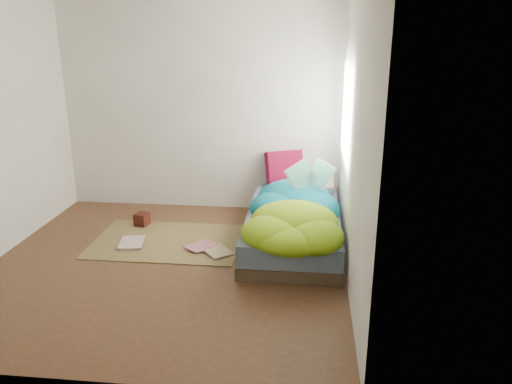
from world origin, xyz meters
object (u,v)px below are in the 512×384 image
at_px(open_book, 311,166).
at_px(floor_book_b, 194,243).
at_px(pillow_magenta, 285,169).
at_px(bed, 293,227).
at_px(floor_book_a, 120,243).
at_px(wooden_box, 142,219).

bearing_deg(open_book, floor_book_b, 177.81).
height_order(pillow_magenta, open_book, open_book).
bearing_deg(pillow_magenta, bed, -104.12).
height_order(floor_book_a, floor_book_b, floor_book_b).
distance_m(open_book, floor_book_b, 1.51).
relative_size(pillow_magenta, open_book, 1.00).
relative_size(open_book, wooden_box, 3.12).
bearing_deg(pillow_magenta, floor_book_b, -151.46).
distance_m(wooden_box, floor_book_a, 0.58).
distance_m(bed, pillow_magenta, 1.00).
xyz_separation_m(bed, open_book, (0.17, 0.14, 0.65)).
distance_m(bed, wooden_box, 1.82).
xyz_separation_m(open_book, wooden_box, (-1.97, 0.11, -0.73)).
distance_m(bed, open_book, 0.69).
bearing_deg(floor_book_b, open_book, 54.44).
distance_m(bed, floor_book_b, 1.09).
xyz_separation_m(pillow_magenta, floor_book_b, (-0.91, -1.15, -0.54)).
height_order(pillow_magenta, floor_book_a, pillow_magenta).
bearing_deg(pillow_magenta, wooden_box, 178.29).
distance_m(bed, floor_book_a, 1.89).
bearing_deg(wooden_box, bed, -8.07).
relative_size(pillow_magenta, wooden_box, 3.11).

